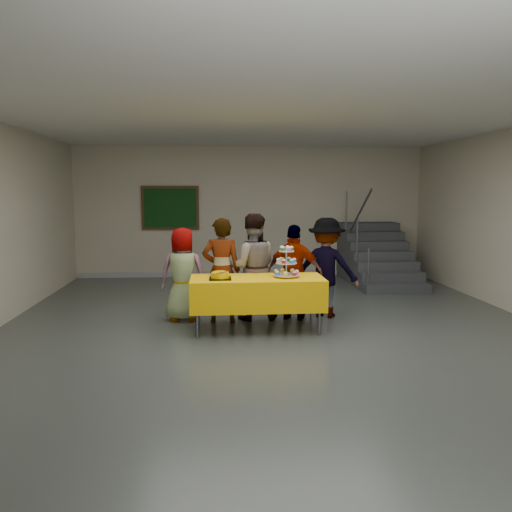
{
  "coord_description": "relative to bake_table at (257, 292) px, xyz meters",
  "views": [
    {
      "loc": [
        -0.84,
        -6.56,
        1.98
      ],
      "look_at": [
        -0.25,
        0.56,
        1.05
      ],
      "focal_mm": 35.0,
      "sensor_mm": 36.0,
      "label": 1
    }
  ],
  "objects": [
    {
      "name": "room_shell",
      "position": [
        0.25,
        -0.34,
        1.57
      ],
      "size": [
        10.0,
        10.04,
        3.02
      ],
      "color": "#4C514C",
      "rests_on": "ground"
    },
    {
      "name": "bake_table",
      "position": [
        0.0,
        0.0,
        0.0
      ],
      "size": [
        1.88,
        0.78,
        0.77
      ],
      "color": "#595960",
      "rests_on": "ground"
    },
    {
      "name": "cupcake_stand",
      "position": [
        0.42,
        0.01,
        0.4
      ],
      "size": [
        0.38,
        0.38,
        0.44
      ],
      "color": "silver",
      "rests_on": "bake_table"
    },
    {
      "name": "bear_cake",
      "position": [
        -0.52,
        -0.08,
        0.27
      ],
      "size": [
        0.32,
        0.36,
        0.12
      ],
      "color": "black",
      "rests_on": "bake_table"
    },
    {
      "name": "schoolchild_a",
      "position": [
        -1.09,
        0.67,
        0.16
      ],
      "size": [
        0.75,
        0.54,
        1.44
      ],
      "primitive_type": "imported",
      "rotation": [
        0.0,
        0.0,
        3.02
      ],
      "color": "slate",
      "rests_on": "ground"
    },
    {
      "name": "schoolchild_b",
      "position": [
        -0.49,
        0.51,
        0.24
      ],
      "size": [
        0.59,
        0.4,
        1.59
      ],
      "primitive_type": "imported",
      "rotation": [
        0.0,
        0.0,
        3.11
      ],
      "color": "slate",
      "rests_on": "ground"
    },
    {
      "name": "schoolchild_c",
      "position": [
        -0.02,
        0.65,
        0.27
      ],
      "size": [
        0.8,
        0.62,
        1.64
      ],
      "primitive_type": "imported",
      "rotation": [
        0.0,
        0.0,
        3.14
      ],
      "color": "slate",
      "rests_on": "ground"
    },
    {
      "name": "schoolchild_d",
      "position": [
        0.62,
        0.57,
        0.18
      ],
      "size": [
        0.94,
        0.64,
        1.48
      ],
      "primitive_type": "imported",
      "rotation": [
        0.0,
        0.0,
        2.78
      ],
      "color": "slate",
      "rests_on": "ground"
    },
    {
      "name": "schoolchild_e",
      "position": [
        1.15,
        0.72,
        0.23
      ],
      "size": [
        1.16,
        0.94,
        1.57
      ],
      "primitive_type": "imported",
      "rotation": [
        0.0,
        0.0,
        2.73
      ],
      "color": "slate",
      "rests_on": "ground"
    },
    {
      "name": "staircase",
      "position": [
        2.94,
        3.77,
        -0.07
      ],
      "size": [
        1.3,
        2.4,
        2.04
      ],
      "color": "#424447",
      "rests_on": "ground"
    },
    {
      "name": "noticeboard",
      "position": [
        -1.6,
        4.61,
        1.04
      ],
      "size": [
        1.3,
        0.05,
        1.0
      ],
      "color": "#472B16",
      "rests_on": "ground"
    }
  ]
}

